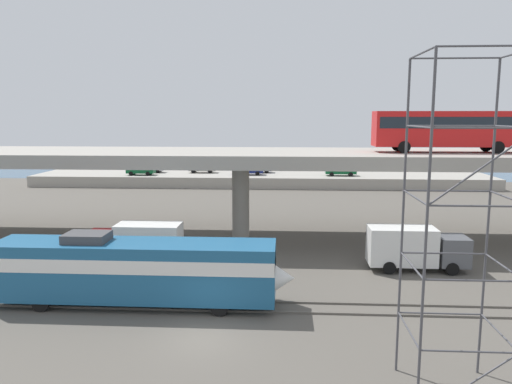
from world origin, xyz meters
TOP-DOWN VIEW (x-y plane):
  - ground_plane at (0.00, 0.00)m, footprint 260.00×260.00m
  - rail_strip_near at (0.00, 3.25)m, footprint 110.00×0.12m
  - rail_strip_far at (0.00, 4.75)m, footprint 110.00×0.12m
  - train_locomotive at (-3.74, 4.00)m, footprint 17.00×3.04m
  - highway_overpass at (0.00, 20.00)m, footprint 96.00×11.16m
  - transit_bus_on_overpass at (17.25, 19.67)m, footprint 12.00×2.68m
  - service_truck_west at (12.96, 11.62)m, footprint 6.80×2.46m
  - service_truck_east at (-6.77, 11.62)m, footprint 6.80×2.46m
  - scaffolding_tower at (10.42, -4.37)m, footprint 3.49×3.49m
  - pier_parking_lot at (0.00, 55.00)m, footprint 70.51×11.22m
  - parked_car_0 at (-17.80, 55.82)m, footprint 4.03×1.99m
  - parked_car_1 at (-9.48, 55.91)m, footprint 4.29×1.84m
  - parked_car_2 at (-0.55, 56.68)m, footprint 4.30×1.95m
  - parked_car_3 at (-18.43, 52.20)m, footprint 4.24×1.90m
  - parked_car_4 at (-1.84, 53.48)m, footprint 4.35×1.90m
  - parked_car_5 at (12.21, 53.18)m, footprint 4.63×1.87m
  - harbor_water at (0.00, 78.00)m, footprint 140.00×36.00m

SIDE VIEW (x-z plane):
  - ground_plane at x=0.00m, z-range 0.00..0.00m
  - harbor_water at x=0.00m, z-range 0.00..0.01m
  - rail_strip_near at x=0.00m, z-range 0.00..0.12m
  - rail_strip_far at x=0.00m, z-range 0.00..0.12m
  - pier_parking_lot at x=0.00m, z-range 0.00..1.66m
  - service_truck_west at x=12.96m, z-range 0.12..3.16m
  - service_truck_east at x=-6.77m, z-range 0.12..3.16m
  - train_locomotive at x=-3.74m, z-range 0.10..4.28m
  - parked_car_1 at x=-9.48m, z-range 1.68..3.18m
  - parked_car_3 at x=-18.43m, z-range 1.68..3.18m
  - parked_car_0 at x=-17.80m, z-range 1.68..3.18m
  - parked_car_4 at x=-1.84m, z-range 1.68..3.18m
  - parked_car_2 at x=-0.55m, z-range 1.68..3.18m
  - parked_car_5 at x=12.21m, z-range 1.68..3.18m
  - scaffolding_tower at x=10.42m, z-range 0.39..13.37m
  - highway_overpass at x=0.00m, z-range 3.17..10.87m
  - transit_bus_on_overpass at x=17.25m, z-range 8.07..11.47m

